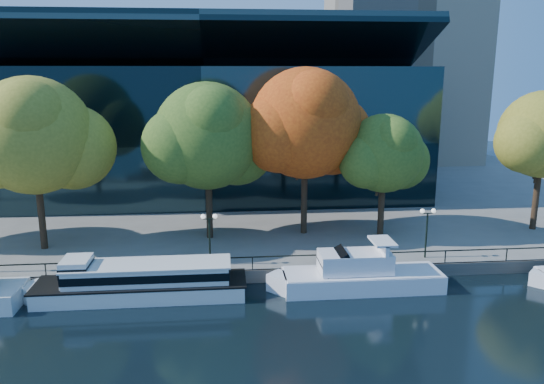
{
  "coord_description": "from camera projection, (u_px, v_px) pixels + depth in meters",
  "views": [
    {
      "loc": [
        -2.09,
        -34.23,
        15.56
      ],
      "look_at": [
        1.93,
        8.0,
        5.83
      ],
      "focal_mm": 35.0,
      "sensor_mm": 36.0,
      "label": 1
    }
  ],
  "objects": [
    {
      "name": "cruiser_near",
      "position": [
        355.0,
        274.0,
        38.38
      ],
      "size": [
        12.75,
        3.28,
        3.69
      ],
      "color": "white",
      "rests_on": "ground"
    },
    {
      "name": "ground",
      "position": [
        255.0,
        300.0,
        36.89
      ],
      "size": [
        160.0,
        160.0,
        0.0
      ],
      "primitive_type": "plane",
      "color": "black",
      "rests_on": "ground"
    },
    {
      "name": "convention_building",
      "position": [
        206.0,
        129.0,
        65.46
      ],
      "size": [
        50.0,
        24.57,
        21.43
      ],
      "color": "black",
      "rests_on": "ground"
    },
    {
      "name": "lamp_1",
      "position": [
        209.0,
        227.0,
        40.07
      ],
      "size": [
        1.26,
        0.36,
        4.03
      ],
      "color": "black",
      "rests_on": "promenade"
    },
    {
      "name": "tree_3",
      "position": [
        308.0,
        126.0,
        46.53
      ],
      "size": [
        12.24,
        10.04,
        14.94
      ],
      "color": "black",
      "rests_on": "promenade"
    },
    {
      "name": "lamp_2",
      "position": [
        427.0,
        222.0,
        41.65
      ],
      "size": [
        1.26,
        0.36,
        4.03
      ],
      "color": "black",
      "rests_on": "promenade"
    },
    {
      "name": "tree_4",
      "position": [
        385.0,
        155.0,
        46.36
      ],
      "size": [
        8.64,
        7.08,
        10.96
      ],
      "color": "black",
      "rests_on": "promenade"
    },
    {
      "name": "railing",
      "position": [
        252.0,
        257.0,
        39.61
      ],
      "size": [
        88.2,
        0.08,
        0.99
      ],
      "color": "black",
      "rests_on": "promenade"
    },
    {
      "name": "tree_2",
      "position": [
        210.0,
        138.0,
        45.37
      ],
      "size": [
        11.51,
        9.44,
        13.7
      ],
      "color": "black",
      "rests_on": "promenade"
    },
    {
      "name": "promenade",
      "position": [
        238.0,
        184.0,
        72.07
      ],
      "size": [
        90.0,
        67.08,
        1.0
      ],
      "color": "slate",
      "rests_on": "ground"
    },
    {
      "name": "tree_1",
      "position": [
        36.0,
        138.0,
        42.39
      ],
      "size": [
        11.84,
        9.71,
        14.23
      ],
      "color": "black",
      "rests_on": "promenade"
    },
    {
      "name": "tour_boat",
      "position": [
        136.0,
        280.0,
        36.97
      ],
      "size": [
        15.91,
        3.55,
        3.02
      ],
      "color": "white",
      "rests_on": "ground"
    }
  ]
}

